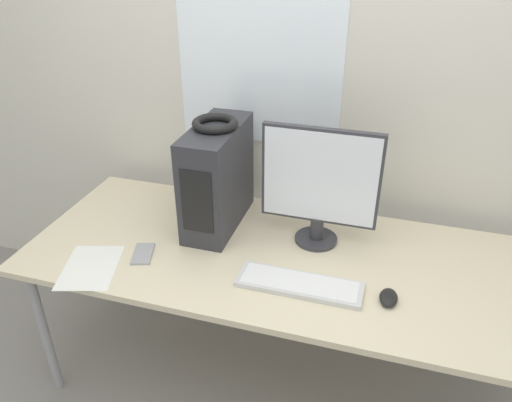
{
  "coord_description": "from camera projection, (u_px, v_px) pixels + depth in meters",
  "views": [
    {
      "loc": [
        0.4,
        -1.22,
        1.95
      ],
      "look_at": [
        -0.1,
        0.43,
        0.97
      ],
      "focal_mm": 35.0,
      "sensor_mm": 36.0,
      "label": 1
    }
  ],
  "objects": [
    {
      "name": "monitor_main",
      "position": [
        320.0,
        184.0,
        2.03
      ],
      "size": [
        0.49,
        0.18,
        0.52
      ],
      "color": "#333338",
      "rests_on": "desk"
    },
    {
      "name": "headphones",
      "position": [
        215.0,
        123.0,
        2.06
      ],
      "size": [
        0.19,
        0.19,
        0.04
      ],
      "color": "black",
      "rests_on": "pc_tower"
    },
    {
      "name": "desk",
      "position": [
        278.0,
        262.0,
        2.1
      ],
      "size": [
        2.11,
        0.86,
        0.73
      ],
      "color": "beige",
      "rests_on": "ground_plane"
    },
    {
      "name": "keyboard",
      "position": [
        300.0,
        284.0,
        1.89
      ],
      "size": [
        0.48,
        0.15,
        0.02
      ],
      "color": "silver",
      "rests_on": "desk"
    },
    {
      "name": "pc_tower",
      "position": [
        217.0,
        177.0,
        2.18
      ],
      "size": [
        0.19,
        0.47,
        0.46
      ],
      "color": "#2D2D33",
      "rests_on": "desk"
    },
    {
      "name": "mouse",
      "position": [
        389.0,
        298.0,
        1.82
      ],
      "size": [
        0.07,
        0.1,
        0.03
      ],
      "color": "black",
      "rests_on": "desk"
    },
    {
      "name": "wall_back",
      "position": [
        312.0,
        71.0,
        2.24
      ],
      "size": [
        8.0,
        0.07,
        2.7
      ],
      "color": "beige",
      "rests_on": "ground_plane"
    },
    {
      "name": "paper_sheet_left",
      "position": [
        91.0,
        267.0,
        2.0
      ],
      "size": [
        0.29,
        0.34,
        0.0
      ],
      "rotation": [
        0.0,
        0.0,
        0.29
      ],
      "color": "white",
      "rests_on": "desk"
    },
    {
      "name": "cell_phone",
      "position": [
        143.0,
        254.0,
        2.07
      ],
      "size": [
        0.12,
        0.16,
        0.01
      ],
      "rotation": [
        0.0,
        0.0,
        0.3
      ],
      "color": "#99999E",
      "rests_on": "desk"
    }
  ]
}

